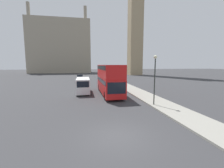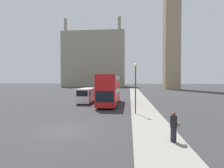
{
  "view_description": "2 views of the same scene",
  "coord_description": "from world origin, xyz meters",
  "views": [
    {
      "loc": [
        -2.0,
        -8.67,
        4.43
      ],
      "look_at": [
        1.99,
        12.28,
        1.71
      ],
      "focal_mm": 24.0,
      "sensor_mm": 36.0,
      "label": 1
    },
    {
      "loc": [
        4.78,
        -12.52,
        3.78
      ],
      "look_at": [
        1.2,
        23.5,
        2.85
      ],
      "focal_mm": 28.0,
      "sensor_mm": 36.0,
      "label": 2
    }
  ],
  "objects": [
    {
      "name": "parked_sedan",
      "position": [
        -3.09,
        37.63,
        0.68
      ],
      "size": [
        1.81,
        4.27,
        1.5
      ],
      "color": "#99999E",
      "rests_on": "ground_plane"
    },
    {
      "name": "red_double_decker_bus",
      "position": [
        1.8,
        13.63,
        2.46
      ],
      "size": [
        2.56,
        10.64,
        4.44
      ],
      "color": "red",
      "rests_on": "ground_plane"
    },
    {
      "name": "white_van",
      "position": [
        -2.12,
        15.18,
        1.26
      ],
      "size": [
        2.02,
        5.76,
        2.35
      ],
      "color": "white",
      "rests_on": "ground_plane"
    },
    {
      "name": "sidewalk_strip",
      "position": [
        6.53,
        0.0,
        0.07
      ],
      "size": [
        3.07,
        120.0,
        0.15
      ],
      "color": "gray",
      "rests_on": "ground_plane"
    },
    {
      "name": "ground_plane",
      "position": [
        0.0,
        0.0,
        0.0
      ],
      "size": [
        300.0,
        300.0,
        0.0
      ],
      "primitive_type": "plane",
      "color": "#333335"
    },
    {
      "name": "street_lamp",
      "position": [
        5.43,
        6.05,
        3.67
      ],
      "size": [
        0.36,
        0.36,
        5.3
      ],
      "color": "#2D332D",
      "rests_on": "sidewalk_strip"
    },
    {
      "name": "building_block_distant",
      "position": [
        -14.46,
        82.69,
        14.66
      ],
      "size": [
        33.2,
        13.75,
        35.67
      ],
      "color": "#9E937F",
      "rests_on": "ground_plane"
    }
  ]
}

